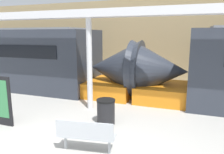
# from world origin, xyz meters

# --- Properties ---
(station_wall) EXTENTS (56.00, 0.20, 5.00)m
(station_wall) POSITION_xyz_m (0.00, 9.68, 2.50)
(station_wall) COLOR tan
(station_wall) RESTS_ON ground_plane
(train_right) EXTENTS (15.48, 2.93, 3.20)m
(train_right) POSITION_xyz_m (-7.14, 5.61, 1.51)
(train_right) COLOR #2D333D
(train_right) RESTS_ON ground_plane
(bench_near) EXTENTS (1.48, 0.65, 0.85)m
(bench_near) POSITION_xyz_m (0.46, 0.42, 0.50)
(bench_near) COLOR #ADB2B7
(bench_near) RESTS_ON ground_plane
(trash_bin) EXTENTS (0.61, 0.61, 0.82)m
(trash_bin) POSITION_xyz_m (0.27, 2.26, 0.41)
(trash_bin) COLOR black
(trash_bin) RESTS_ON ground_plane
(support_column_near) EXTENTS (0.21, 0.21, 3.48)m
(support_column_near) POSITION_xyz_m (-0.86, 3.44, 1.74)
(support_column_near) COLOR silver
(support_column_near) RESTS_ON ground_plane
(canopy_beam) EXTENTS (28.00, 0.60, 0.28)m
(canopy_beam) POSITION_xyz_m (-0.86, 3.44, 3.62)
(canopy_beam) COLOR silver
(canopy_beam) RESTS_ON support_column_near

